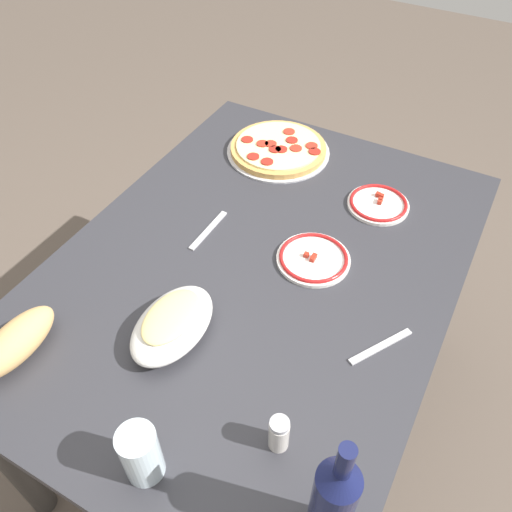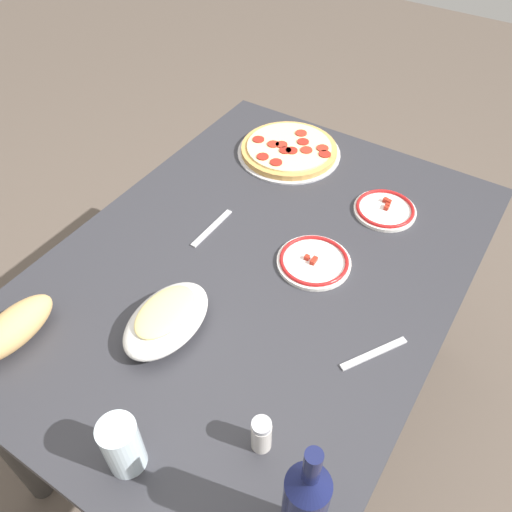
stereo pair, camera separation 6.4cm
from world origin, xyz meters
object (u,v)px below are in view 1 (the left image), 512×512
Objects in this scene: baked_pasta_dish at (172,323)px; spice_shaker at (279,434)px; dining_table at (256,293)px; wine_bottle at (332,503)px; water_glass at (141,454)px; bread_loaf at (16,342)px; pepperoni_pizza at (278,149)px; side_plate_far at (378,204)px; side_plate_near at (313,258)px.

baked_pasta_dish is 0.35m from spice_shaker.
wine_bottle is (-0.50, -0.41, 0.25)m from dining_table.
water_glass reaches higher than baked_pasta_dish.
wine_bottle is 1.56× the size of bread_loaf.
water_glass is at bearing 100.34° from wine_bottle.
pepperoni_pizza is 2.51× the size of water_glass.
dining_table is at bearing 151.90° from side_plate_far.
water_glass is (-0.28, -0.13, 0.03)m from baked_pasta_dish.
wine_bottle is 0.91m from side_plate_far.
side_plate_near is 0.73m from bread_loaf.
bread_loaf is (0.01, 0.74, -0.10)m from wine_bottle.
bread_loaf is at bearing 127.29° from baked_pasta_dish.
side_plate_near is at bearing -56.64° from dining_table.
water_glass reaches higher than bread_loaf.
side_plate_near is (0.36, -0.18, -0.03)m from baked_pasta_dish.
side_plate_near is 0.50m from spice_shaker.
spice_shaker is at bearing -50.15° from water_glass.
water_glass reaches higher than spice_shaker.
dining_table is 10.18× the size of water_glass.
side_plate_far is at bearing 13.60° from wine_bottle.
spice_shaker is (-0.48, -0.14, 0.03)m from side_plate_near.
pepperoni_pizza is 1.38× the size of baked_pasta_dish.
side_plate_near is at bearing -4.60° from water_glass.
baked_pasta_dish is at bearing 158.49° from side_plate_far.
side_plate_near is 2.20× the size of spice_shaker.
side_plate_near is 1.08× the size of side_plate_far.
wine_bottle reaches higher than dining_table.
side_plate_near is (0.58, 0.28, -0.13)m from wine_bottle.
pepperoni_pizza is 1.06m from water_glass.
wine_bottle reaches higher than baked_pasta_dish.
baked_pasta_dish is at bearing -52.71° from bread_loaf.
side_plate_far is 2.03× the size of spice_shaker.
water_glass is 0.41m from bread_loaf.
wine_bottle reaches higher than side_plate_near.
pepperoni_pizza is 1.01× the size of wine_bottle.
wine_bottle is (-0.97, -0.58, 0.12)m from pepperoni_pizza.
side_plate_near is at bearing 165.71° from side_plate_far.
wine_bottle reaches higher than spice_shaker.
baked_pasta_dish is at bearing 168.14° from dining_table.
water_glass reaches higher than dining_table.
baked_pasta_dish is (-0.28, 0.06, 0.16)m from dining_table.
side_plate_near is at bearing -38.50° from bread_loaf.
pepperoni_pizza is 1.14m from wine_bottle.
pepperoni_pizza reaches higher than dining_table.
wine_bottle is 0.66m from side_plate_near.
pepperoni_pizza is at bearing 20.45° from dining_table.
dining_table is 7.02× the size of side_plate_near.
bread_loaf is at bearing 141.50° from side_plate_near.
bread_loaf is (-0.86, 0.53, 0.03)m from side_plate_far.
baked_pasta_dish is 0.70m from side_plate_far.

